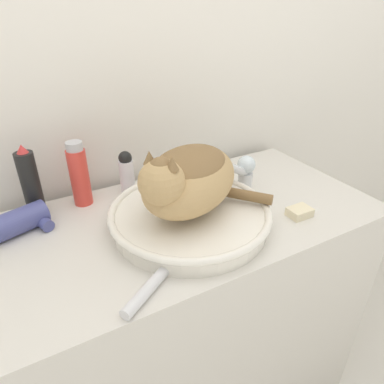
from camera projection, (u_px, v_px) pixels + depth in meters
name	position (u px, v px, depth m)	size (l,w,h in m)	color
wall_back	(140.00, 53.00, 1.01)	(8.00, 0.05, 2.40)	silver
vanity_counter	(193.00, 316.00, 1.15)	(1.04, 0.53, 0.82)	beige
sink_basin	(190.00, 216.00, 0.88)	(0.42, 0.42, 0.06)	white
cat	(188.00, 177.00, 0.82)	(0.38, 0.32, 0.19)	tan
faucet	(244.00, 171.00, 1.02)	(0.14, 0.08, 0.14)	silver
hairspray_can_black	(31.00, 183.00, 0.90)	(0.05, 0.05, 0.20)	black
deodorant_stick	(127.00, 172.00, 1.03)	(0.04, 0.04, 0.13)	silver
shampoo_bottle_tall	(79.00, 175.00, 0.96)	(0.05, 0.05, 0.19)	#DB3D33
cream_tube	(151.00, 286.00, 0.69)	(0.15, 0.11, 0.03)	silver
hair_dryer	(21.00, 221.00, 0.86)	(0.16, 0.12, 0.06)	#474C8C
soap_bar	(300.00, 212.00, 0.93)	(0.06, 0.05, 0.02)	beige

